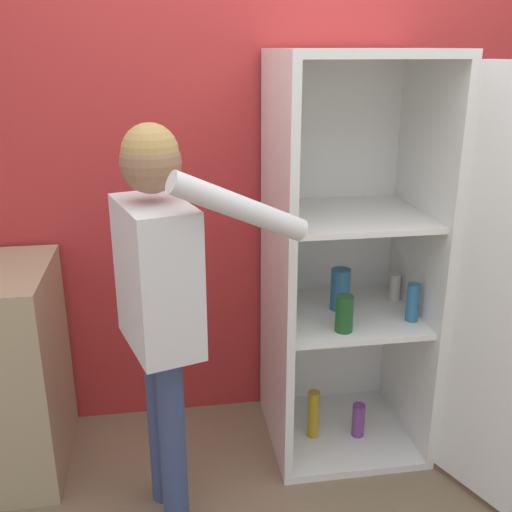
% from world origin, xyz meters
% --- Properties ---
extents(wall_back, '(7.00, 0.06, 2.55)m').
position_xyz_m(wall_back, '(0.00, 0.98, 1.27)').
color(wall_back, '#B72D2D').
rests_on(wall_back, ground_plane).
extents(refrigerator, '(0.97, 1.26, 1.78)m').
position_xyz_m(refrigerator, '(0.42, 0.52, 0.88)').
color(refrigerator, white).
rests_on(refrigerator, ground_plane).
extents(person, '(0.68, 0.50, 1.55)m').
position_xyz_m(person, '(-0.51, 0.24, 0.99)').
color(person, '#384770').
rests_on(person, ground_plane).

